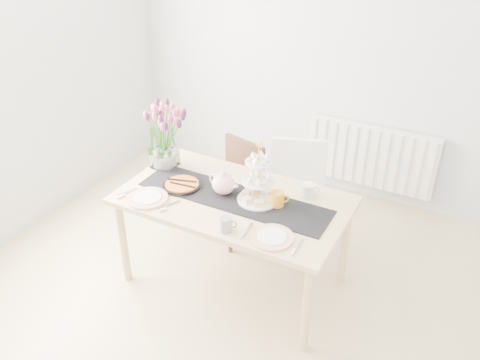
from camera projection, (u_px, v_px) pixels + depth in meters
The scene contains 15 objects.
room_shell at pixel (195, 165), 2.85m from camera, with size 4.50×4.50×4.50m.
radiator at pixel (370, 156), 4.74m from camera, with size 1.20×0.08×0.60m, color white.
dining_table at pixel (233, 207), 3.60m from camera, with size 1.60×0.90×0.75m.
chair_brown at pixel (236, 183), 4.26m from camera, with size 0.51×0.51×0.84m.
chair_white at pixel (297, 187), 4.11m from camera, with size 0.57×0.57×0.91m.
table_runner at pixel (233, 197), 3.56m from camera, with size 1.40×0.35×0.01m, color black.
tulip_vase at pixel (162, 126), 3.79m from camera, with size 0.62×0.62×0.53m.
cake_stand at pixel (258, 186), 3.47m from camera, with size 0.29×0.29×0.42m.
teapot at pixel (224, 184), 3.57m from camera, with size 0.26×0.22×0.17m, color silver, non-canonical shape.
cream_jug at pixel (308, 190), 3.56m from camera, with size 0.10×0.10×0.10m, color silver.
tart_tin at pixel (182, 185), 3.68m from camera, with size 0.27×0.27×0.03m.
mug_grey at pixel (226, 224), 3.21m from camera, with size 0.08×0.08×0.10m, color gray.
mug_orange at pixel (277, 199), 3.45m from camera, with size 0.09×0.09×0.11m, color orange.
plate_left at pixel (148, 198), 3.55m from camera, with size 0.29×0.29×0.01m, color silver.
plate_right at pixel (272, 237), 3.16m from camera, with size 0.28×0.28×0.01m, color silver.
Camera 1 is at (1.40, -2.08, 2.68)m, focal length 38.00 mm.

